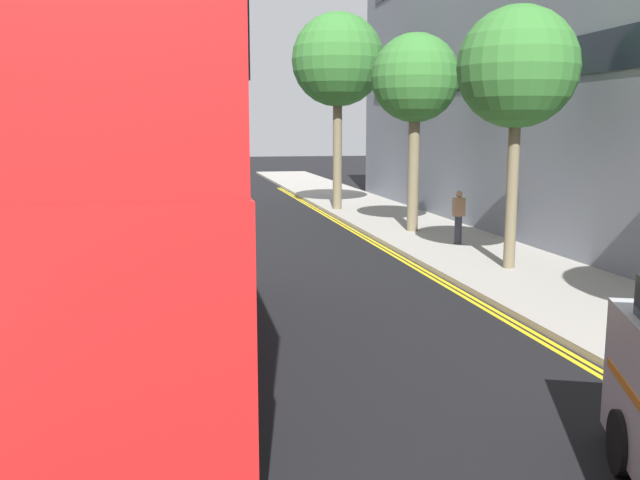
# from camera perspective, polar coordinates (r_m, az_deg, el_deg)

# --- Properties ---
(sidewalk_right) EXTENTS (4.00, 80.00, 0.14)m
(sidewalk_right) POSITION_cam_1_polar(r_m,az_deg,el_deg) (18.27, 15.45, -2.29)
(sidewalk_right) COLOR #9E9991
(sidewalk_right) RESTS_ON ground
(kerb_line_outer) EXTENTS (0.10, 56.00, 0.01)m
(kerb_line_outer) POSITION_cam_1_polar(r_m,az_deg,el_deg) (15.63, 11.89, -4.32)
(kerb_line_outer) COLOR yellow
(kerb_line_outer) RESTS_ON ground
(kerb_line_inner) EXTENTS (0.10, 56.00, 0.01)m
(kerb_line_inner) POSITION_cam_1_polar(r_m,az_deg,el_deg) (15.57, 11.35, -4.35)
(kerb_line_inner) COLOR yellow
(kerb_line_inner) RESTS_ON ground
(double_decker_bus_away) EXTENTS (2.86, 10.83, 5.64)m
(double_decker_bus_away) POSITION_cam_1_polar(r_m,az_deg,el_deg) (10.79, -15.04, 5.83)
(double_decker_bus_away) COLOR red
(double_decker_bus_away) RESTS_ON ground
(pedestrian_far) EXTENTS (0.34, 0.22, 1.62)m
(pedestrian_far) POSITION_cam_1_polar(r_m,az_deg,el_deg) (21.22, 11.39, 1.93)
(pedestrian_far) COLOR #2D2D38
(pedestrian_far) RESTS_ON sidewalk_right
(street_tree_mid) EXTENTS (2.93, 2.93, 6.60)m
(street_tree_mid) POSITION_cam_1_polar(r_m,az_deg,el_deg) (23.67, 7.89, 12.98)
(street_tree_mid) COLOR #6B6047
(street_tree_mid) RESTS_ON sidewalk_right
(street_tree_far) EXTENTS (3.91, 3.91, 8.29)m
(street_tree_far) POSITION_cam_1_polar(r_m,az_deg,el_deg) (30.01, 1.48, 14.60)
(street_tree_far) COLOR #6B6047
(street_tree_far) RESTS_ON sidewalk_right
(street_tree_distant) EXTENTS (2.92, 2.92, 6.39)m
(street_tree_distant) POSITION_cam_1_polar(r_m,az_deg,el_deg) (17.73, 16.02, 13.46)
(street_tree_distant) COLOR #6B6047
(street_tree_distant) RESTS_ON sidewalk_right
(townhouse_terrace_right) EXTENTS (10.08, 28.00, 14.38)m
(townhouse_terrace_right) POSITION_cam_1_polar(r_m,az_deg,el_deg) (27.89, 22.51, 15.92)
(townhouse_terrace_right) COLOR slate
(townhouse_terrace_right) RESTS_ON ground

